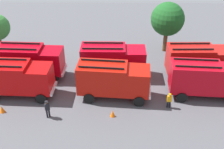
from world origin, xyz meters
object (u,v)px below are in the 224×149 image
(fire_truck_4, at_px, (113,59))
(traffic_cone_2, at_px, (113,113))
(firefighter_0, at_px, (57,57))
(tree_1, at_px, (168,19))
(fire_truck_1, at_px, (113,79))
(fire_truck_2, at_px, (205,78))
(firefighter_1, at_px, (169,100))
(fire_truck_0, at_px, (16,77))
(fire_truck_3, at_px, (30,60))
(traffic_cone_0, at_px, (2,109))
(traffic_cone_1, at_px, (90,83))
(fire_truck_5, at_px, (199,60))
(firefighter_2, at_px, (47,108))

(fire_truck_4, distance_m, traffic_cone_2, 7.18)
(firefighter_0, xyz_separation_m, tree_1, (13.54, 3.62, 3.40))
(fire_truck_1, height_order, firefighter_0, fire_truck_1)
(fire_truck_2, height_order, firefighter_1, fire_truck_2)
(fire_truck_0, height_order, fire_truck_3, same)
(traffic_cone_0, distance_m, traffic_cone_1, 9.09)
(firefighter_0, bearing_deg, fire_truck_5, -125.36)
(firefighter_0, bearing_deg, traffic_cone_1, -163.14)
(fire_truck_3, bearing_deg, traffic_cone_1, -12.80)
(fire_truck_3, height_order, firefighter_1, fire_truck_3)
(firefighter_1, bearing_deg, traffic_cone_0, -87.04)
(firefighter_1, bearing_deg, traffic_cone_2, -76.13)
(tree_1, distance_m, traffic_cone_1, 13.00)
(fire_truck_2, height_order, tree_1, tree_1)
(fire_truck_2, bearing_deg, firefighter_0, 162.76)
(fire_truck_5, bearing_deg, fire_truck_4, 178.75)
(fire_truck_4, height_order, firefighter_1, fire_truck_4)
(fire_truck_0, xyz_separation_m, fire_truck_5, (19.00, 3.63, 0.00))
(fire_truck_5, height_order, traffic_cone_2, fire_truck_5)
(fire_truck_1, height_order, fire_truck_5, same)
(fire_truck_0, distance_m, fire_truck_4, 10.25)
(fire_truck_2, bearing_deg, fire_truck_4, 162.25)
(fire_truck_5, xyz_separation_m, firefighter_0, (-16.19, 2.62, -1.18))
(fire_truck_4, height_order, traffic_cone_1, fire_truck_4)
(firefighter_0, bearing_deg, tree_1, -101.20)
(fire_truck_1, distance_m, tree_1, 12.37)
(firefighter_0, xyz_separation_m, traffic_cone_0, (-3.66, -8.98, -0.62))
(firefighter_0, bearing_deg, fire_truck_2, -137.67)
(fire_truck_1, bearing_deg, traffic_cone_1, 148.00)
(fire_truck_1, height_order, fire_truck_3, same)
(firefighter_1, bearing_deg, fire_truck_3, -110.53)
(firefighter_2, relative_size, traffic_cone_0, 2.63)
(fire_truck_0, relative_size, fire_truck_4, 1.01)
(fire_truck_1, xyz_separation_m, tree_1, (6.75, 10.13, 2.22))
(traffic_cone_1, height_order, traffic_cone_2, traffic_cone_1)
(fire_truck_1, bearing_deg, traffic_cone_0, -161.42)
(fire_truck_3, bearing_deg, fire_truck_0, -95.81)
(fire_truck_1, relative_size, tree_1, 1.14)
(fire_truck_1, xyz_separation_m, firefighter_1, (5.36, -1.68, -1.26))
(fire_truck_1, relative_size, fire_truck_2, 1.00)
(fire_truck_5, distance_m, traffic_cone_2, 11.81)
(fire_truck_1, relative_size, firefighter_1, 4.59)
(fire_truck_0, relative_size, traffic_cone_2, 11.01)
(fire_truck_0, relative_size, fire_truck_3, 1.00)
(fire_truck_1, height_order, traffic_cone_2, fire_truck_1)
(fire_truck_2, xyz_separation_m, fire_truck_3, (-18.18, 3.50, 0.00))
(fire_truck_4, height_order, firefighter_2, fire_truck_4)
(fire_truck_2, height_order, firefighter_0, fire_truck_2)
(fire_truck_5, bearing_deg, firefighter_0, 169.89)
(fire_truck_4, height_order, fire_truck_5, same)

